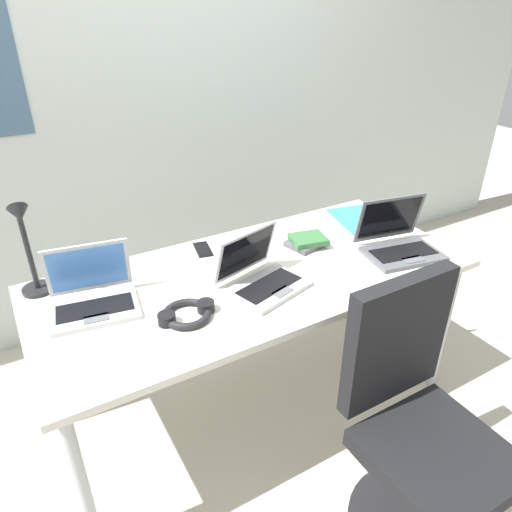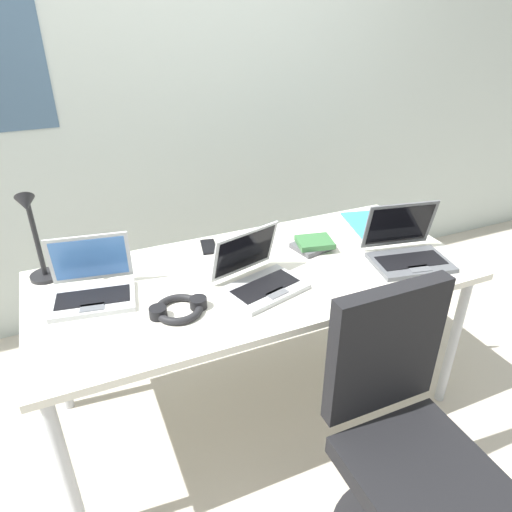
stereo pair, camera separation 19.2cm
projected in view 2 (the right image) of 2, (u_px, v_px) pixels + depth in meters
The scene contains 14 objects.
ground_plane at pixel (256, 402), 2.32m from camera, with size 12.00×12.00×0.00m, color #B7AD9E.
wall_back at pixel (175, 89), 2.56m from camera, with size 6.00×0.13×2.60m.
desk at pixel (256, 284), 1.98m from camera, with size 1.80×0.80×0.74m.
desk_lamp at pixel (35, 238), 1.80m from camera, with size 0.12×0.18×0.40m.
laptop_by_keyboard at pixel (259, 277), 1.85m from camera, with size 0.36×0.33×0.22m.
laptop_mid_desk at pixel (92, 286), 1.78m from camera, with size 0.34×0.29×0.23m.
laptop_near_lamp at pixel (407, 250), 2.03m from camera, with size 0.37×0.33×0.24m.
computer_mouse at pixel (113, 264), 1.99m from camera, with size 0.06×0.10×0.03m, color black.
cell_phone at pixel (209, 247), 2.15m from camera, with size 0.06×0.14×0.01m, color black.
headphones at pixel (179, 309), 1.71m from camera, with size 0.21×0.18×0.04m.
pill_bottle at pixel (253, 237), 2.15m from camera, with size 0.04×0.04×0.08m.
book_stack at pixel (314, 244), 2.13m from camera, with size 0.19×0.17×0.05m.
paper_folder_back_right at pixel (373, 224), 2.36m from camera, with size 0.23×0.31×0.01m, color #338CC6.
office_chair at pixel (404, 457), 1.58m from camera, with size 0.52×0.54×0.97m.
Camera 2 is at (-0.67, -1.54, 1.75)m, focal length 33.14 mm.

